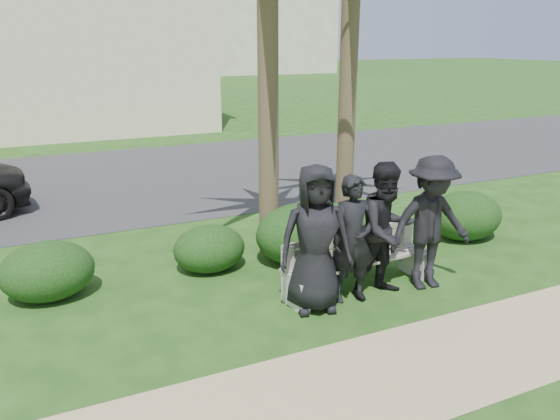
# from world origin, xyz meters

# --- Properties ---
(ground) EXTENTS (160.00, 160.00, 0.00)m
(ground) POSITION_xyz_m (0.00, 0.00, 0.00)
(ground) COLOR #1D4012
(ground) RESTS_ON ground
(footpath) EXTENTS (30.00, 1.60, 0.01)m
(footpath) POSITION_xyz_m (0.00, -1.80, 0.00)
(footpath) COLOR tan
(footpath) RESTS_ON ground
(asphalt_street) EXTENTS (160.00, 8.00, 0.01)m
(asphalt_street) POSITION_xyz_m (0.00, 8.00, 0.00)
(asphalt_street) COLOR #2D2D30
(asphalt_street) RESTS_ON ground
(stucco_bldg_right) EXTENTS (8.40, 8.40, 7.30)m
(stucco_bldg_right) POSITION_xyz_m (-1.00, 18.00, 3.66)
(stucco_bldg_right) COLOR beige
(stucco_bldg_right) RESTS_ON ground
(park_bench) EXTENTS (2.26, 0.70, 0.78)m
(park_bench) POSITION_xyz_m (0.22, 0.15, 0.35)
(park_bench) COLOR #A19787
(park_bench) RESTS_ON ground
(man_a) EXTENTS (1.06, 0.81, 1.92)m
(man_a) POSITION_xyz_m (-0.61, -0.12, 0.96)
(man_a) COLOR black
(man_a) RESTS_ON ground
(man_b) EXTENTS (0.69, 0.51, 1.72)m
(man_b) POSITION_xyz_m (-0.04, -0.11, 0.86)
(man_b) COLOR black
(man_b) RESTS_ON ground
(man_c) EXTENTS (0.97, 0.79, 1.86)m
(man_c) POSITION_xyz_m (0.45, -0.15, 0.93)
(man_c) COLOR black
(man_c) RESTS_ON ground
(man_d) EXTENTS (1.30, 0.85, 1.89)m
(man_d) POSITION_xyz_m (1.15, -0.20, 0.95)
(man_d) COLOR black
(man_d) RESTS_ON ground
(hedge_a) EXTENTS (1.24, 1.02, 0.81)m
(hedge_a) POSITION_xyz_m (-3.73, 1.69, 0.40)
(hedge_a) COLOR black
(hedge_a) RESTS_ON ground
(hedge_b) EXTENTS (1.10, 0.91, 0.72)m
(hedge_b) POSITION_xyz_m (-1.46, 1.67, 0.36)
(hedge_b) COLOR black
(hedge_b) RESTS_ON ground
(hedge_c) EXTENTS (1.47, 1.21, 0.96)m
(hedge_c) POSITION_xyz_m (-0.03, 1.40, 0.48)
(hedge_c) COLOR black
(hedge_c) RESTS_ON ground
(hedge_d) EXTENTS (1.46, 1.21, 0.95)m
(hedge_d) POSITION_xyz_m (0.39, 1.21, 0.48)
(hedge_d) COLOR black
(hedge_d) RESTS_ON ground
(hedge_f) EXTENTS (1.33, 1.10, 0.87)m
(hedge_f) POSITION_xyz_m (3.07, 1.12, 0.43)
(hedge_f) COLOR black
(hedge_f) RESTS_ON ground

